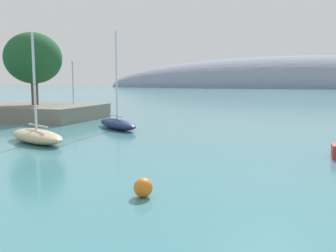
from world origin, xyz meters
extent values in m
cube|color=gray|center=(-26.43, 37.92, 0.90)|extent=(16.33, 11.22, 1.80)
cylinder|color=brown|center=(-25.89, 37.69, 3.23)|extent=(0.85, 0.85, 2.87)
ellipsoid|color=#1E5128|center=(-25.89, 37.69, 7.67)|extent=(7.07, 7.07, 6.36)
ellipsoid|color=gray|center=(8.86, 241.13, 0.00)|extent=(259.30, 62.63, 39.14)
ellipsoid|color=navy|center=(-11.63, 32.44, 0.49)|extent=(6.97, 6.16, 0.99)
cylinder|color=silver|center=(-11.63, 32.44, 5.38)|extent=(0.16, 0.16, 8.78)
cube|color=silver|center=(-11.88, 32.64, 1.34)|extent=(2.62, 2.13, 0.10)
ellipsoid|color=#C6B284|center=(-13.77, 22.74, 0.53)|extent=(7.29, 5.12, 1.07)
cylinder|color=silver|center=(-13.77, 22.74, 4.82)|extent=(0.19, 0.19, 7.50)
cube|color=silver|center=(-13.49, 22.61, 1.42)|extent=(2.87, 1.44, 0.10)
ellipsoid|color=black|center=(-22.59, 41.30, 0.40)|extent=(7.30, 7.08, 0.80)
cylinder|color=silver|center=(-22.59, 41.30, 4.12)|extent=(0.17, 0.17, 6.63)
cube|color=silver|center=(-22.33, 41.05, 1.15)|extent=(2.69, 2.56, 0.10)
sphere|color=orange|center=(-0.52, 13.00, 0.41)|extent=(0.83, 0.83, 0.83)
camera|label=1|loc=(5.46, -0.99, 4.96)|focal=39.37mm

